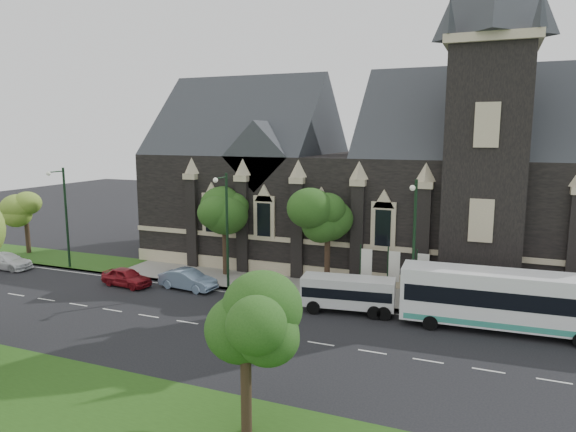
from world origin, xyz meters
The scene contains 19 objects.
ground centered at (0.00, 0.00, 0.00)m, with size 160.00×160.00×0.00m, color black.
sidewalk centered at (0.00, 9.50, 0.07)m, with size 80.00×5.00×0.15m, color gray.
museum centered at (5.12, 18.78, 8.17)m, with size 40.00×17.70×29.90m.
tree_park_east centered at (6.18, -9.32, 4.62)m, with size 3.40×3.40×6.28m.
tree_walk_right centered at (3.21, 10.71, 5.82)m, with size 4.08×4.08×7.80m.
tree_walk_left centered at (-5.80, 10.70, 5.73)m, with size 3.91×3.91×7.64m.
tree_walk_far centered at (-27.82, 10.18, 4.62)m, with size 3.40×3.40×6.28m.
street_lamp_near centered at (10.00, 7.09, 5.11)m, with size 0.36×1.88×9.00m.
street_lamp_mid centered at (-4.00, 7.09, 5.11)m, with size 0.36×1.88×9.00m.
street_lamp_far centered at (-20.00, 7.09, 5.11)m, with size 0.36×1.88×9.00m.
banner_flag_left centered at (6.29, 9.00, 2.38)m, with size 0.90×0.10×4.00m.
banner_flag_center centered at (8.29, 9.00, 2.38)m, with size 0.90×0.10×4.00m.
banner_flag_right centered at (10.29, 9.00, 2.38)m, with size 0.90×0.10×4.00m.
tour_coach centered at (15.93, 6.04, 2.00)m, with size 12.75×3.42×3.69m.
shuttle_bus centered at (6.03, 5.73, 1.39)m, with size 6.40×2.94×2.39m.
box_trailer centered at (-1.00, 6.20, 0.80)m, with size 2.66×1.56×1.41m.
sedan centered at (-6.83, 6.04, 0.77)m, with size 1.63×4.69×1.54m, color #7E98B6.
car_far_red centered at (-11.81, 4.95, 0.73)m, with size 1.72×4.27×1.45m, color maroon.
car_far_white centered at (-25.14, 5.16, 0.70)m, with size 1.97×4.84×1.40m, color white.
Camera 1 is at (14.73, -26.60, 12.00)m, focal length 32.04 mm.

